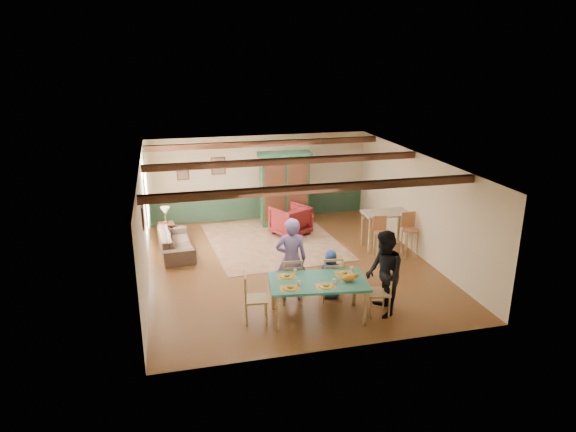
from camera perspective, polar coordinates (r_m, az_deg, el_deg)
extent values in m
plane|color=#543017|center=(13.21, 0.18, -5.40)|extent=(8.00, 8.00, 0.00)
cube|color=beige|center=(16.50, -3.20, 4.31)|extent=(7.00, 0.02, 2.70)
cube|color=beige|center=(12.40, -15.71, -1.00)|extent=(0.02, 8.00, 2.70)
cube|color=beige|center=(13.97, 14.26, 1.23)|extent=(0.02, 8.00, 2.70)
cube|color=white|center=(12.39, 0.19, 6.14)|extent=(7.00, 8.00, 0.02)
cube|color=#1E3828|center=(16.72, -3.13, 1.29)|extent=(6.95, 0.03, 0.90)
cube|color=#33190E|center=(10.25, 3.31, 3.08)|extent=(6.95, 0.16, 0.16)
cube|color=#33190E|center=(12.79, -0.25, 6.10)|extent=(6.95, 0.16, 0.16)
cube|color=#33190E|center=(15.28, -2.57, 8.04)|extent=(6.95, 0.16, 0.16)
imported|color=#775FA4|center=(11.08, 0.36, -4.86)|extent=(0.74, 0.53, 1.88)
imported|color=black|center=(10.67, 10.63, -6.35)|extent=(0.78, 0.95, 1.80)
imported|color=#254494|center=(11.37, 4.75, -6.47)|extent=(0.57, 0.41, 1.10)
cube|color=#BBAF87|center=(14.78, -1.69, -2.77)|extent=(3.81, 4.42, 0.01)
cube|color=#163822|center=(15.89, -0.39, 3.02)|extent=(1.65, 0.74, 2.28)
imported|color=#4B0F14|center=(15.15, 0.27, -0.49)|extent=(1.28, 1.30, 0.88)
imported|color=#3D2F26|center=(14.17, -12.36, -2.87)|extent=(0.95, 2.12, 0.60)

